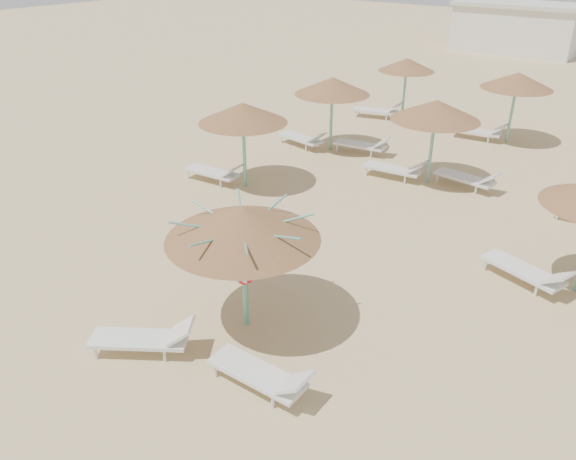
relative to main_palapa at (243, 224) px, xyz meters
The scene contains 6 objects.
ground 2.33m from the main_palapa, 13.34° to the right, with size 120.00×120.00×0.00m, color tan.
main_palapa is the anchor object (origin of this frame).
lounger_main_a 2.85m from the main_palapa, 116.52° to the right, with size 1.97×1.61×0.72m.
lounger_main_b 2.79m from the main_palapa, 40.36° to the right, with size 1.99×0.66×0.72m.
palapa_field 10.16m from the main_palapa, 83.99° to the left, with size 17.77×12.81×2.70m.
service_hut 35.43m from the main_palapa, 99.39° to the left, with size 8.40×4.40×3.25m.
Camera 1 is at (6.17, -6.89, 7.08)m, focal length 35.00 mm.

